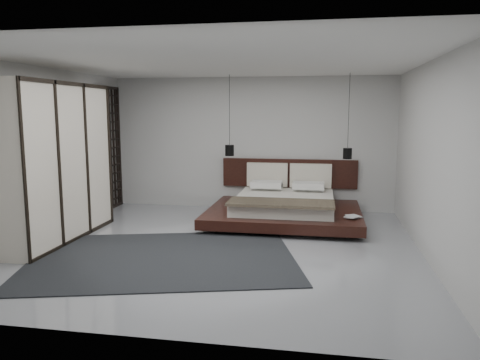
% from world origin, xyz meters
% --- Properties ---
extents(floor, '(6.00, 6.00, 0.00)m').
position_xyz_m(floor, '(0.00, 0.00, 0.00)').
color(floor, gray).
rests_on(floor, ground).
extents(ceiling, '(6.00, 6.00, 0.00)m').
position_xyz_m(ceiling, '(0.00, 0.00, 2.80)').
color(ceiling, white).
rests_on(ceiling, wall_back).
extents(wall_back, '(6.00, 0.00, 6.00)m').
position_xyz_m(wall_back, '(0.00, 3.00, 1.40)').
color(wall_back, '#B7B7B4').
rests_on(wall_back, floor).
extents(wall_front, '(6.00, 0.00, 6.00)m').
position_xyz_m(wall_front, '(0.00, -3.00, 1.40)').
color(wall_front, '#B7B7B4').
rests_on(wall_front, floor).
extents(wall_left, '(0.00, 6.00, 6.00)m').
position_xyz_m(wall_left, '(-3.00, 0.00, 1.40)').
color(wall_left, '#B7B7B4').
rests_on(wall_left, floor).
extents(wall_right, '(0.00, 6.00, 6.00)m').
position_xyz_m(wall_right, '(3.00, 0.00, 1.40)').
color(wall_right, '#B7B7B4').
rests_on(wall_right, floor).
extents(lattice_screen, '(0.05, 0.90, 2.60)m').
position_xyz_m(lattice_screen, '(-2.95, 2.45, 1.30)').
color(lattice_screen, black).
rests_on(lattice_screen, floor).
extents(bed, '(2.83, 2.41, 1.08)m').
position_xyz_m(bed, '(0.82, 1.91, 0.29)').
color(bed, black).
rests_on(bed, floor).
extents(book_lower, '(0.30, 0.33, 0.03)m').
position_xyz_m(book_lower, '(1.98, 1.24, 0.28)').
color(book_lower, '#99724C').
rests_on(book_lower, bed).
extents(book_upper, '(0.31, 0.32, 0.02)m').
position_xyz_m(book_upper, '(1.96, 1.21, 0.30)').
color(book_upper, '#99724C').
rests_on(book_upper, book_lower).
extents(pendant_left, '(0.18, 0.18, 1.61)m').
position_xyz_m(pendant_left, '(-0.34, 2.36, 1.31)').
color(pendant_left, black).
rests_on(pendant_left, ceiling).
extents(pendant_right, '(0.17, 0.17, 1.63)m').
position_xyz_m(pendant_right, '(1.98, 2.36, 1.29)').
color(pendant_right, black).
rests_on(pendant_right, ceiling).
extents(wardrobe, '(0.61, 2.59, 2.54)m').
position_xyz_m(wardrobe, '(-2.70, -0.03, 1.27)').
color(wardrobe, silver).
rests_on(wardrobe, floor).
extents(rug, '(4.29, 3.54, 0.02)m').
position_xyz_m(rug, '(-0.70, -0.70, 0.01)').
color(rug, black).
rests_on(rug, floor).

